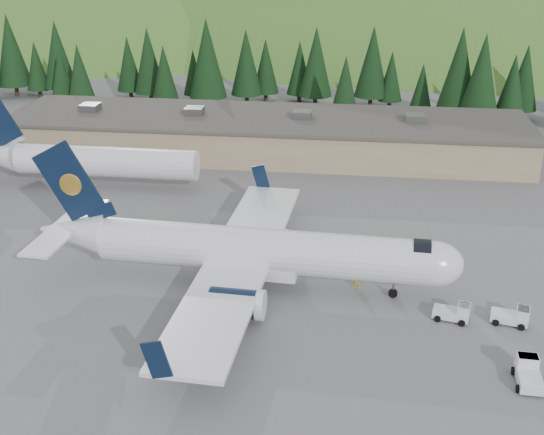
{
  "coord_description": "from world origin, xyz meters",
  "views": [
    {
      "loc": [
        7.53,
        -52.11,
        29.17
      ],
      "look_at": [
        0.0,
        6.0,
        4.0
      ],
      "focal_mm": 45.0,
      "sensor_mm": 36.0,
      "label": 1
    }
  ],
  "objects_px": {
    "baggage_tug_a": "(455,312)",
    "ramp_worker": "(356,278)",
    "baggage_tug_b": "(513,316)",
    "second_airliner": "(83,160)",
    "airliner": "(251,251)",
    "terminal_building": "(266,134)",
    "baggage_tug_c": "(528,373)"
  },
  "relations": [
    {
      "from": "terminal_building",
      "to": "baggage_tug_b",
      "type": "bearing_deg",
      "value": -58.42
    },
    {
      "from": "baggage_tug_c",
      "to": "ramp_worker",
      "type": "height_order",
      "value": "ramp_worker"
    },
    {
      "from": "airliner",
      "to": "terminal_building",
      "type": "relative_size",
      "value": 0.53
    },
    {
      "from": "baggage_tug_b",
      "to": "ramp_worker",
      "type": "distance_m",
      "value": 13.15
    },
    {
      "from": "second_airliner",
      "to": "baggage_tug_a",
      "type": "distance_m",
      "value": 48.32
    },
    {
      "from": "baggage_tug_a",
      "to": "terminal_building",
      "type": "relative_size",
      "value": 0.04
    },
    {
      "from": "ramp_worker",
      "to": "baggage_tug_b",
      "type": "bearing_deg",
      "value": 155.7
    },
    {
      "from": "baggage_tug_a",
      "to": "ramp_worker",
      "type": "distance_m",
      "value": 8.97
    },
    {
      "from": "baggage_tug_b",
      "to": "second_airliner",
      "type": "bearing_deg",
      "value": 163.63
    },
    {
      "from": "ramp_worker",
      "to": "terminal_building",
      "type": "bearing_deg",
      "value": -76.12
    },
    {
      "from": "airliner",
      "to": "second_airliner",
      "type": "bearing_deg",
      "value": 140.07
    },
    {
      "from": "baggage_tug_c",
      "to": "terminal_building",
      "type": "xyz_separation_m",
      "value": [
        -25.11,
        49.18,
        1.89
      ]
    },
    {
      "from": "airliner",
      "to": "second_airliner",
      "type": "distance_m",
      "value": 32.4
    },
    {
      "from": "second_airliner",
      "to": "terminal_building",
      "type": "relative_size",
      "value": 0.39
    },
    {
      "from": "baggage_tug_a",
      "to": "baggage_tug_b",
      "type": "xyz_separation_m",
      "value": [
        4.54,
        -0.0,
        0.01
      ]
    },
    {
      "from": "airliner",
      "to": "baggage_tug_c",
      "type": "relative_size",
      "value": 11.88
    },
    {
      "from": "airliner",
      "to": "baggage_tug_a",
      "type": "bearing_deg",
      "value": -9.22
    },
    {
      "from": "ramp_worker",
      "to": "airliner",
      "type": "bearing_deg",
      "value": -1.56
    },
    {
      "from": "second_airliner",
      "to": "baggage_tug_c",
      "type": "xyz_separation_m",
      "value": [
        45.02,
        -33.18,
        -2.59
      ]
    },
    {
      "from": "airliner",
      "to": "ramp_worker",
      "type": "bearing_deg",
      "value": 6.63
    },
    {
      "from": "baggage_tug_b",
      "to": "airliner",
      "type": "bearing_deg",
      "value": -176.5
    },
    {
      "from": "terminal_building",
      "to": "airliner",
      "type": "bearing_deg",
      "value": -84.11
    },
    {
      "from": "second_airliner",
      "to": "ramp_worker",
      "type": "xyz_separation_m",
      "value": [
        33.02,
        -21.32,
        -2.38
      ]
    },
    {
      "from": "second_airliner",
      "to": "baggage_tug_b",
      "type": "relative_size",
      "value": 8.81
    },
    {
      "from": "terminal_building",
      "to": "ramp_worker",
      "type": "height_order",
      "value": "terminal_building"
    },
    {
      "from": "baggage_tug_c",
      "to": "terminal_building",
      "type": "distance_m",
      "value": 55.25
    },
    {
      "from": "airliner",
      "to": "baggage_tug_c",
      "type": "distance_m",
      "value": 24.12
    },
    {
      "from": "baggage_tug_c",
      "to": "second_airliner",
      "type": "bearing_deg",
      "value": 55.96
    },
    {
      "from": "baggage_tug_b",
      "to": "baggage_tug_c",
      "type": "xyz_separation_m",
      "value": [
        -0.44,
        -7.62,
        0.05
      ]
    },
    {
      "from": "second_airliner",
      "to": "ramp_worker",
      "type": "bearing_deg",
      "value": -32.85
    },
    {
      "from": "baggage_tug_b",
      "to": "ramp_worker",
      "type": "relative_size",
      "value": 1.65
    },
    {
      "from": "baggage_tug_b",
      "to": "terminal_building",
      "type": "distance_m",
      "value": 48.82
    }
  ]
}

